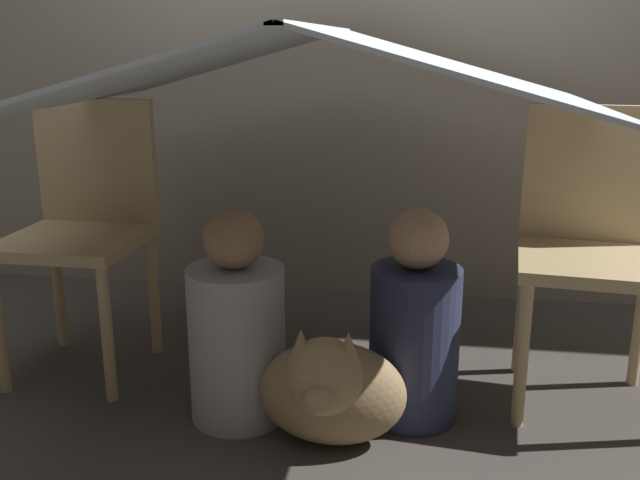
# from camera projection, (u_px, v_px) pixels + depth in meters

# --- Properties ---
(ground_plane) EXTENTS (8.80, 8.80, 0.00)m
(ground_plane) POSITION_uv_depth(u_px,v_px,m) (315.00, 403.00, 2.18)
(ground_plane) COLOR #47423D
(chair_left) EXTENTS (0.43, 0.43, 0.89)m
(chair_left) POSITION_uv_depth(u_px,v_px,m) (84.00, 221.00, 2.34)
(chair_left) COLOR #D1B27F
(chair_left) RESTS_ON ground_plane
(chair_right) EXTENTS (0.46, 0.46, 0.89)m
(chair_right) POSITION_uv_depth(u_px,v_px,m) (592.00, 240.00, 2.11)
(chair_right) COLOR #D1B27F
(chair_right) RESTS_ON ground_plane
(sheet_canopy) EXTENTS (1.60, 1.26, 0.23)m
(sheet_canopy) POSITION_uv_depth(u_px,v_px,m) (320.00, 67.00, 2.02)
(sheet_canopy) COLOR silver
(person_front) EXTENTS (0.28, 0.28, 0.63)m
(person_front) POSITION_uv_depth(u_px,v_px,m) (237.00, 331.00, 2.04)
(person_front) COLOR #B2B2B7
(person_front) RESTS_ON ground_plane
(person_second) EXTENTS (0.26, 0.26, 0.63)m
(person_second) POSITION_uv_depth(u_px,v_px,m) (415.00, 329.00, 2.04)
(person_second) COLOR #2D3351
(person_second) RESTS_ON ground_plane
(dog) EXTENTS (0.41, 0.40, 0.39)m
(dog) POSITION_uv_depth(u_px,v_px,m) (330.00, 389.00, 1.89)
(dog) COLOR #9E7F56
(dog) RESTS_ON ground_plane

